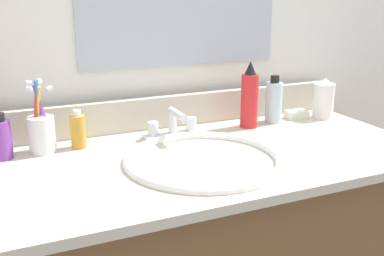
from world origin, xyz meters
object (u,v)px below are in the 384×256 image
Objects in this scene: cup_white_ceramic at (41,131)px; soap_bar at (297,114)px; bottle_oil_amber at (78,131)px; faucet at (173,127)px; bottle_spray_red at (249,98)px; bottle_cream_purple at (0,138)px; bottle_lotion_white at (324,99)px; bottle_gel_clear at (274,102)px.

cup_white_ceramic reaches higher than soap_bar.
cup_white_ceramic is at bearing 177.77° from bottle_oil_amber.
bottle_oil_amber reaches higher than faucet.
faucet is 0.84× the size of bottle_spray_red.
soap_bar is (0.85, 0.01, -0.04)m from bottle_cream_purple.
bottle_spray_red is (0.24, 0.00, 0.06)m from faucet.
bottle_spray_red reaches higher than bottle_cream_purple.
soap_bar is at bearing 0.74° from bottle_cream_purple.
bottle_lotion_white is at bearing -0.32° from faucet.
faucet is at bearing -178.91° from bottle_spray_red.
bottle_cream_purple is at bearing 179.12° from bottle_spray_red.
faucet is at bearing -1.96° from bottle_cream_purple.
bottle_gel_clear is at bearing 172.75° from bottle_lotion_white.
bottle_lotion_white is at bearing -20.40° from soap_bar.
faucet is 0.25m from bottle_oil_amber.
bottle_cream_purple is 0.85m from soap_bar.
faucet is at bearing 179.68° from bottle_lotion_white.
bottle_cream_purple is (-0.76, -0.00, -0.01)m from bottle_gel_clear.
bottle_spray_red is 0.57m from cup_white_ceramic.
faucet is at bearing -176.77° from bottle_gel_clear.
faucet is 1.13× the size of bottle_gel_clear.
bottle_lotion_white is at bearing -1.74° from cup_white_ceramic.
bottle_lotion_white is (0.92, -0.02, 0.01)m from bottle_cream_purple.
cup_white_ceramic reaches higher than faucet.
bottle_gel_clear is 0.17m from bottle_lotion_white.
bottle_cream_purple is at bearing -179.26° from soap_bar.
bottle_lotion_white is at bearing -1.69° from bottle_oil_amber.
bottle_gel_clear is at bearing -0.06° from bottle_oil_amber.
bottle_gel_clear is at bearing -175.64° from soap_bar.
bottle_spray_red is at bearing -1.81° from cup_white_ceramic.
soap_bar is (-0.08, 0.03, -0.05)m from bottle_lotion_white.
bottle_spray_red is at bearing 178.41° from bottle_lotion_white.
bottle_oil_amber is (-0.58, 0.00, -0.02)m from bottle_gel_clear.
cup_white_ceramic is at bearing 4.78° from bottle_cream_purple.
bottle_lotion_white is 0.83m from cup_white_ceramic.
bottle_cream_purple reaches higher than faucet.
bottle_cream_purple is at bearing -175.22° from cup_white_ceramic.
faucet is 0.24m from bottle_spray_red.
bottle_gel_clear is 0.77× the size of cup_white_ceramic.
bottle_cream_purple is at bearing -179.70° from bottle_gel_clear.
bottle_oil_amber is at bearing 1.42° from bottle_cream_purple.
bottle_lotion_white is 0.68× the size of cup_white_ceramic.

